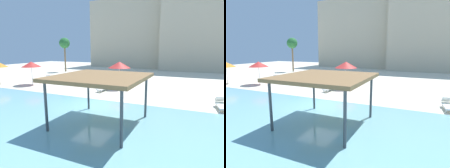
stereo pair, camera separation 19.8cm
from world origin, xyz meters
TOP-DOWN VIEW (x-y plane):
  - ground_plane at (0.00, 0.00)m, footprint 80.00×80.00m
  - lagoon_water at (0.00, -5.25)m, footprint 44.00×13.50m
  - shade_pavilion at (2.17, -2.86)m, footprint 4.63×4.63m
  - beach_umbrella_red_1 at (-0.65, 6.77)m, footprint 2.35×2.35m
  - beach_umbrella_red_2 at (-10.56, 4.37)m, footprint 2.19×2.19m
  - beach_umbrella_orange_4 at (-14.50, 3.13)m, footprint 2.16×2.16m
  - lounge_chair_0 at (-1.47, 4.76)m, footprint 0.68×1.92m
  - lounge_chair_2 at (8.48, 2.88)m, footprint 0.76×1.94m
  - lounge_chair_3 at (-10.76, 6.88)m, footprint 1.02×1.98m
  - palm_tree_0 at (-15.38, 16.68)m, footprint 1.90×1.90m
  - hotel_block_0 at (-6.85, 32.70)m, footprint 19.18×10.08m
  - hotel_block_1 at (9.36, 30.44)m, footprint 18.66×10.86m

SIDE VIEW (x-z plane):
  - ground_plane at x=0.00m, z-range 0.00..0.00m
  - lagoon_water at x=0.00m, z-range 0.00..0.04m
  - lounge_chair_0 at x=-1.47m, z-range -0.04..0.70m
  - lounge_chair_2 at x=8.48m, z-range -0.04..0.70m
  - lounge_chair_3 at x=-10.76m, z-range -0.04..0.70m
  - beach_umbrella_orange_4 at x=-14.50m, z-range 0.99..3.57m
  - beach_umbrella_red_2 at x=-10.56m, z-range 1.02..3.68m
  - beach_umbrella_red_1 at x=-0.65m, z-range 1.06..3.83m
  - shade_pavilion at x=2.17m, z-range 1.19..3.88m
  - palm_tree_0 at x=-15.38m, z-range 1.97..8.09m
  - hotel_block_0 at x=-6.85m, z-range 0.00..14.81m
  - hotel_block_1 at x=9.36m, z-range 0.00..15.45m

